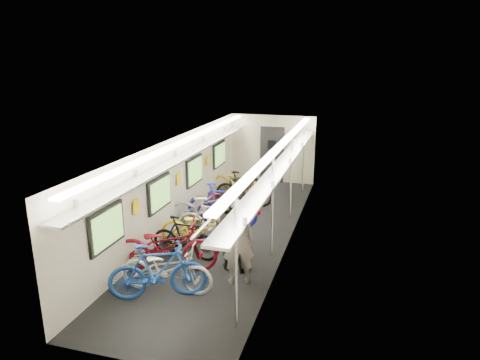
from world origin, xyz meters
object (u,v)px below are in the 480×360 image
Objects in this scene: backpack at (255,205)px; bicycle_0 at (167,269)px; bicycle_1 at (158,271)px; passenger_near at (238,242)px; passenger_mid at (233,229)px.

bicycle_0 is at bearing -125.56° from backpack.
backpack is (1.32, 2.00, 0.73)m from bicycle_1.
bicycle_1 is at bearing 163.75° from bicycle_0.
bicycle_1 is 4.79× the size of backpack.
passenger_near is 1.11m from backpack.
passenger_mid is (-0.28, 0.58, -0.00)m from passenger_near.
backpack is at bearing -118.12° from passenger_mid.
bicycle_1 is at bearing 67.08° from passenger_mid.
bicycle_0 is at bearing 5.40° from passenger_near.
bicycle_0 is 0.99× the size of bicycle_1.
bicycle_1 is 1.05× the size of passenger_mid.
passenger_near reaches higher than bicycle_1.
bicycle_1 reaches higher than bicycle_0.
bicycle_1 is at bearing 12.38° from passenger_near.
passenger_near is at bearing -92.94° from backpack.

